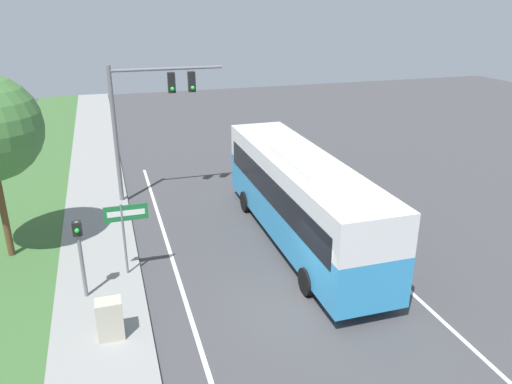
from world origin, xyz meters
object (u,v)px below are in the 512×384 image
pedestrian_signal (80,247)px  bus (300,194)px  signal_gantry (147,107)px  street_sign (125,224)px  utility_cabinet (110,319)px

pedestrian_signal → bus: bearing=12.4°
bus → signal_gantry: signal_gantry is taller
pedestrian_signal → street_sign: (1.45, 1.08, 0.09)m
signal_gantry → pedestrian_signal: bearing=-110.7°
bus → signal_gantry: 8.42m
street_sign → utility_cabinet: size_ratio=2.29×
utility_cabinet → pedestrian_signal: bearing=106.4°
utility_cabinet → signal_gantry: bearing=77.3°
signal_gantry → street_sign: (-1.60, -7.01, -2.52)m
signal_gantry → utility_cabinet: signal_gantry is taller
bus → utility_cabinet: bearing=-150.5°
signal_gantry → utility_cabinet: 11.38m
signal_gantry → pedestrian_signal: size_ratio=2.33×
pedestrian_signal → signal_gantry: bearing=69.3°
bus → street_sign: bearing=-174.1°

